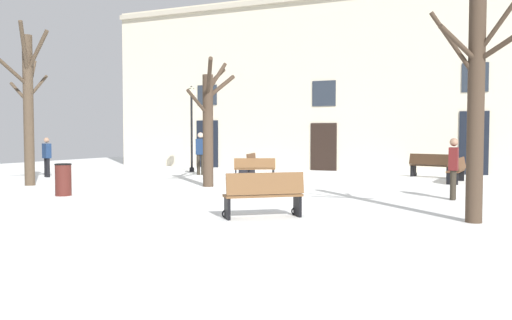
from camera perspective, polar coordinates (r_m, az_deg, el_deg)
name	(u,v)px	position (r m, az deg, el deg)	size (l,w,h in m)	color
ground_plane	(226,194)	(15.00, -3.32, -3.75)	(38.24, 38.24, 0.00)	white
building_facade	(331,80)	(25.26, 8.16, 8.58)	(23.90, 0.60, 8.42)	beige
tree_left_of_center	(209,121)	(17.21, -5.12, 4.22)	(1.23, 2.63, 4.12)	#423326
tree_near_facade	(28,103)	(19.11, -23.50, 5.74)	(1.83, 2.63, 5.28)	#4C3D2D
tree_foreground	(477,97)	(10.95, 22.84, 6.37)	(2.04, 0.98, 4.62)	#423326
streetlamp	(192,119)	(24.08, -7.01, 4.40)	(0.30, 0.30, 3.91)	black
litter_bin	(63,180)	(15.59, -20.19, -2.00)	(0.46, 0.46, 0.90)	#4C1E19
bench_near_lamp	(264,195)	(10.72, 0.84, -3.78)	(1.55, 1.35, 0.94)	brown
bench_by_litter_bin	(430,165)	(21.94, 18.39, -0.55)	(1.70, 1.01, 0.94)	#3D2819
bench_near_center_tree	(458,170)	(19.85, 21.05, -0.99)	(0.59, 1.86, 0.90)	#51331E
bench_back_to_back_right	(248,163)	(22.43, -0.83, -0.33)	(0.86, 1.95, 0.91)	#51331E
bench_back_to_back_left	(255,169)	(19.25, -0.16, -0.99)	(1.57, 1.11, 0.85)	brown
person_strolling	(201,151)	(22.25, -6.04, 0.96)	(0.43, 0.33, 1.79)	#2D271E
person_near_bench	(453,166)	(14.62, 20.65, -0.60)	(0.23, 0.39, 1.61)	#2D271E
person_by_shop_door	(47,155)	(22.54, -21.76, 0.46)	(0.43, 0.34, 1.59)	black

